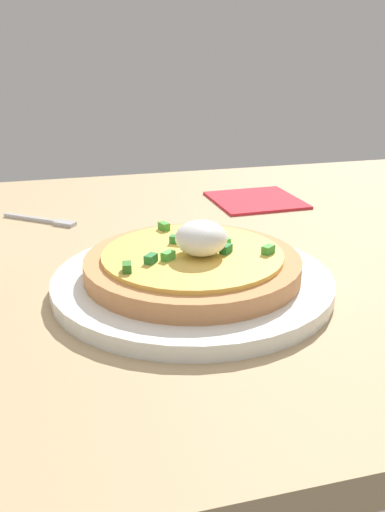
# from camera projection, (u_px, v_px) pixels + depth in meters

# --- Properties ---
(dining_table) EXTENTS (1.12, 0.78, 0.03)m
(dining_table) POSITION_uv_depth(u_px,v_px,m) (172.00, 259.00, 0.67)
(dining_table) COLOR tan
(dining_table) RESTS_ON ground
(plate) EXTENTS (0.27, 0.27, 0.02)m
(plate) POSITION_uv_depth(u_px,v_px,m) (192.00, 282.00, 0.55)
(plate) COLOR white
(plate) RESTS_ON dining_table
(pizza) EXTENTS (0.21, 0.21, 0.06)m
(pizza) POSITION_uv_depth(u_px,v_px,m) (193.00, 262.00, 0.54)
(pizza) COLOR tan
(pizza) RESTS_ON plate
(fork) EXTENTS (0.10, 0.08, 0.01)m
(fork) POSITION_uv_depth(u_px,v_px,m) (45.00, 221.00, 0.76)
(fork) COLOR #B7B7BC
(fork) RESTS_ON dining_table
(napkin) EXTENTS (0.13, 0.13, 0.00)m
(napkin) POSITION_uv_depth(u_px,v_px,m) (256.00, 200.00, 0.85)
(napkin) COLOR red
(napkin) RESTS_ON dining_table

